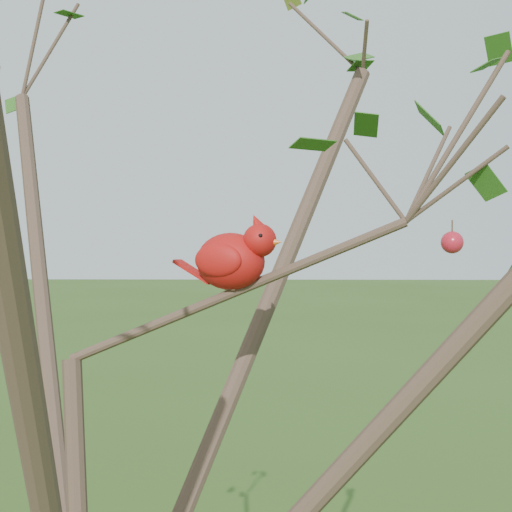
{
  "coord_description": "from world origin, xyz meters",
  "views": [
    {
      "loc": [
        0.32,
        -1.19,
        2.16
      ],
      "look_at": [
        0.29,
        0.06,
        2.14
      ],
      "focal_mm": 50.0,
      "sensor_mm": 36.0,
      "label": 1
    }
  ],
  "objects": [
    {
      "name": "crabapple_tree",
      "position": [
        0.03,
        -0.02,
        2.12
      ],
      "size": [
        2.35,
        2.05,
        2.95
      ],
      "color": "#412D23",
      "rests_on": "ground"
    },
    {
      "name": "distant_trees",
      "position": [
        0.76,
        23.95,
        1.66
      ],
      "size": [
        40.06,
        14.51,
        3.88
      ],
      "color": "#412D23",
      "rests_on": "ground"
    },
    {
      "name": "cardinal",
      "position": [
        0.25,
        0.07,
        2.14
      ],
      "size": [
        0.2,
        0.14,
        0.15
      ],
      "rotation": [
        0.0,
        0.0,
        -0.4
      ],
      "color": "red",
      "rests_on": "ground"
    }
  ]
}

